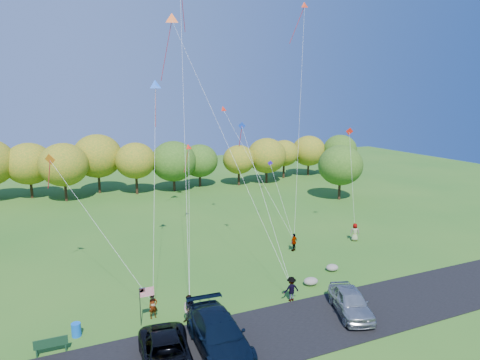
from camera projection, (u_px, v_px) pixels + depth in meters
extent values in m
plane|color=#28611B|center=(248.00, 304.00, 29.16)|extent=(140.00, 140.00, 0.00)
cube|color=black|center=(277.00, 332.00, 25.57)|extent=(44.00, 6.00, 0.06)
cylinder|color=#3C2616|center=(26.00, 191.00, 58.43)|extent=(0.36, 0.36, 2.31)
ellipsoid|color=#3A6719|center=(23.00, 166.00, 57.76)|extent=(7.19, 7.19, 6.47)
cylinder|color=#3C2616|center=(64.00, 187.00, 59.95)|extent=(0.36, 0.36, 2.72)
ellipsoid|color=#285115|center=(63.00, 165.00, 59.35)|extent=(5.41, 5.41, 4.87)
cylinder|color=#3C2616|center=(108.00, 185.00, 61.08)|extent=(0.36, 0.36, 2.83)
ellipsoid|color=#3A6719|center=(106.00, 162.00, 60.44)|extent=(5.80, 5.80, 5.22)
cylinder|color=#3C2616|center=(142.00, 185.00, 61.42)|extent=(0.36, 0.36, 2.69)
ellipsoid|color=#285115|center=(141.00, 162.00, 60.78)|extent=(5.90, 5.90, 5.31)
cylinder|color=#3C2616|center=(166.00, 179.00, 65.75)|extent=(0.36, 0.36, 2.55)
ellipsoid|color=#3A6719|center=(165.00, 158.00, 65.09)|extent=(6.57, 6.57, 5.91)
cylinder|color=#3C2616|center=(207.00, 181.00, 65.29)|extent=(0.36, 0.36, 2.36)
ellipsoid|color=#3A6719|center=(207.00, 160.00, 64.67)|extent=(6.16, 6.16, 5.55)
cylinder|color=#3C2616|center=(230.00, 175.00, 68.73)|extent=(0.36, 0.36, 2.74)
ellipsoid|color=#3A6719|center=(230.00, 155.00, 68.10)|extent=(5.79, 5.79, 5.21)
cylinder|color=#3C2616|center=(258.00, 173.00, 72.47)|extent=(0.36, 0.36, 2.22)
ellipsoid|color=#285115|center=(258.00, 156.00, 71.91)|extent=(5.40, 5.40, 4.86)
cylinder|color=#3C2616|center=(278.00, 168.00, 74.08)|extent=(0.36, 0.36, 3.17)
ellipsoid|color=#3A6719|center=(278.00, 150.00, 73.46)|extent=(4.95, 4.95, 4.45)
cylinder|color=#3C2616|center=(320.00, 171.00, 73.70)|extent=(0.36, 0.36, 2.35)
ellipsoid|color=#3A6719|center=(321.00, 151.00, 73.04)|extent=(6.83, 6.83, 6.14)
cylinder|color=#3C2616|center=(329.00, 166.00, 77.63)|extent=(0.36, 0.36, 2.68)
ellipsoid|color=#3A6719|center=(330.00, 148.00, 76.97)|extent=(6.33, 6.33, 5.69)
cylinder|color=#3C2616|center=(339.00, 189.00, 58.18)|extent=(0.36, 0.36, 2.80)
ellipsoid|color=#285115|center=(341.00, 165.00, 57.53)|extent=(6.00, 6.00, 5.40)
imported|color=black|center=(166.00, 355.00, 21.97)|extent=(3.35, 5.97, 1.57)
imported|color=black|center=(219.00, 334.00, 23.68)|extent=(2.98, 6.55, 1.86)
imported|color=#9CA2A6|center=(351.00, 302.00, 27.61)|extent=(3.39, 5.18, 1.64)
imported|color=#4C4C59|center=(153.00, 306.00, 27.17)|extent=(0.65, 0.50, 1.60)
imported|color=#4C4C59|center=(190.00, 309.00, 26.52)|extent=(1.13, 1.11, 1.84)
imported|color=#4C4C59|center=(291.00, 289.00, 29.43)|extent=(1.17, 0.73, 1.74)
imported|color=#4C4C59|center=(294.00, 242.00, 38.95)|extent=(1.05, 0.79, 1.66)
imported|color=#4C4C59|center=(355.00, 232.00, 41.68)|extent=(1.01, 0.88, 1.75)
cube|color=#13341C|center=(51.00, 346.00, 23.54)|extent=(1.76, 0.15, 0.06)
cube|color=#13341C|center=(51.00, 343.00, 23.33)|extent=(1.76, 0.09, 0.54)
cube|color=#13341C|center=(37.00, 352.00, 23.29)|extent=(0.09, 0.44, 0.41)
cube|color=#13341C|center=(66.00, 346.00, 23.87)|extent=(0.09, 0.44, 0.41)
cylinder|color=blue|center=(76.00, 330.00, 25.16)|extent=(0.54, 0.54, 0.82)
cylinder|color=black|center=(140.00, 307.00, 26.18)|extent=(0.05, 0.05, 2.48)
cube|color=red|center=(147.00, 292.00, 26.19)|extent=(0.89, 0.59, 0.02)
cube|color=navy|center=(142.00, 290.00, 26.05)|extent=(0.36, 0.02, 0.28)
ellipsoid|color=gray|center=(311.00, 281.00, 32.03)|extent=(1.13, 0.88, 0.56)
ellipsoid|color=gray|center=(332.00, 268.00, 34.62)|extent=(1.03, 0.85, 0.53)
cone|color=#FF5C1C|center=(172.00, 19.00, 39.25)|extent=(1.46, 0.91, 1.25)
cone|color=blue|center=(155.00, 85.00, 32.05)|extent=(1.05, 0.66, 0.88)
cone|color=red|center=(224.00, 109.00, 43.42)|extent=(0.81, 0.52, 0.69)
cone|color=red|center=(305.00, 6.00, 43.59)|extent=(0.93, 0.60, 0.81)
cube|color=red|center=(350.00, 131.00, 41.67)|extent=(0.76, 0.21, 0.76)
cube|color=orange|center=(50.00, 159.00, 30.29)|extent=(0.68, 0.58, 0.84)
cube|color=#4115D6|center=(270.00, 163.00, 45.90)|extent=(0.60, 0.22, 0.58)
cone|color=red|center=(189.00, 147.00, 42.57)|extent=(0.83, 0.54, 0.70)
cube|color=blue|center=(242.00, 126.00, 35.54)|extent=(0.56, 0.34, 0.62)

